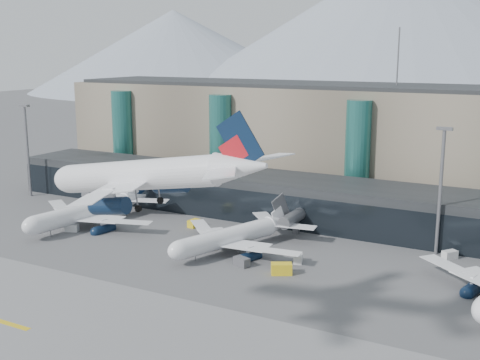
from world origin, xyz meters
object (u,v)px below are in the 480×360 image
object	(u,v)px
jet_parked_left	(95,205)
lightmast_mid	(441,184)
veh_b	(194,223)
veh_f	(68,212)
veh_g	(298,259)
veh_d	(450,255)
lightmast_left	(27,145)
jet_parked_mid	(240,229)
veh_h	(281,269)
veh_a	(72,228)
hero_jet	(159,167)
veh_c	(242,262)

from	to	relation	value
jet_parked_left	lightmast_mid	bearing A→B (deg)	-69.60
jet_parked_left	veh_b	size ratio (longest dim) A/B	12.59
veh_f	veh_g	distance (m)	63.80
jet_parked_left	veh_g	bearing A→B (deg)	-83.91
veh_d	jet_parked_left	bearing A→B (deg)	136.03
lightmast_left	veh_f	distance (m)	29.39
lightmast_left	jet_parked_mid	world-z (taller)	lightmast_left
jet_parked_mid	veh_b	distance (m)	19.13
veh_b	veh_h	world-z (taller)	veh_h
veh_a	veh_d	xyz separation A→B (m)	(78.39, 21.17, 0.04)
veh_f	veh_b	bearing A→B (deg)	-90.25
hero_jet	veh_d	distance (m)	68.60
hero_jet	veh_h	xyz separation A→B (m)	(1.25, 34.92, -24.75)
lightmast_left	veh_d	world-z (taller)	lightmast_left
lightmast_left	lightmast_mid	size ratio (longest dim) A/B	1.00
veh_f	jet_parked_mid	bearing A→B (deg)	-103.64
jet_parked_mid	veh_a	xyz separation A→B (m)	(-39.14, -7.48, -3.36)
lightmast_left	veh_f	bearing A→B (deg)	-23.28
veh_a	veh_b	size ratio (longest dim) A/B	0.99
veh_d	veh_f	distance (m)	89.73
lightmast_left	jet_parked_mid	bearing A→B (deg)	-9.77
veh_b	veh_f	xyz separation A→B (m)	(-33.00, -6.21, 0.04)
veh_g	hero_jet	bearing A→B (deg)	-19.66
veh_b	veh_f	size ratio (longest dim) A/B	0.92
jet_parked_mid	veh_h	xyz separation A→B (m)	(13.59, -9.35, -3.13)
hero_jet	veh_f	bearing A→B (deg)	143.28
veh_b	veh_d	size ratio (longest dim) A/B	0.98
lightmast_mid	veh_g	distance (m)	31.78
veh_a	lightmast_mid	bearing A→B (deg)	-4.09
jet_parked_mid	veh_c	size ratio (longest dim) A/B	11.03
jet_parked_left	jet_parked_mid	xyz separation A→B (m)	(38.85, -0.18, -0.36)
lightmast_mid	veh_a	distance (m)	80.05
lightmast_left	veh_c	xyz separation A→B (m)	(78.93, -21.74, -13.55)
veh_d	veh_g	size ratio (longest dim) A/B	1.12
veh_a	veh_h	size ratio (longest dim) A/B	0.77
lightmast_mid	veh_g	world-z (taller)	lightmast_mid
jet_parked_mid	veh_d	world-z (taller)	jet_parked_mid
jet_parked_left	veh_a	xyz separation A→B (m)	(-0.30, -7.67, -3.72)
jet_parked_mid	veh_a	bearing A→B (deg)	120.62
lightmast_mid	lightmast_left	bearing A→B (deg)	-178.44
jet_parked_mid	veh_d	size ratio (longest dim) A/B	11.48
veh_d	veh_f	bearing A→B (deg)	133.46
lightmast_mid	veh_b	bearing A→B (deg)	-172.37
veh_g	veh_h	bearing A→B (deg)	-19.76
hero_jet	veh_g	distance (m)	48.92
lightmast_left	veh_g	distance (m)	89.90
jet_parked_left	veh_g	size ratio (longest dim) A/B	13.81
veh_d	veh_f	xyz separation A→B (m)	(-89.01, -11.31, 0.04)
veh_b	jet_parked_left	bearing A→B (deg)	116.48
veh_b	veh_d	world-z (taller)	veh_d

